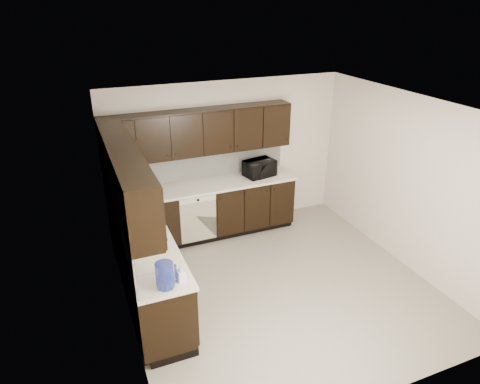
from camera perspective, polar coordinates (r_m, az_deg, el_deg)
name	(u,v)px	position (r m, az deg, el deg)	size (l,w,h in m)	color
floor	(278,286)	(6.12, 5.11, -12.35)	(4.00, 4.00, 0.00)	gray
ceiling	(286,108)	(5.04, 6.19, 11.06)	(4.00, 4.00, 0.00)	white
wall_back	(226,156)	(7.14, -1.84, 4.79)	(4.00, 0.02, 2.50)	beige
wall_left	(121,236)	(4.94, -15.53, -5.66)	(0.02, 4.00, 2.50)	beige
wall_right	(406,182)	(6.57, 21.26, 1.26)	(0.02, 4.00, 2.50)	beige
wall_front	(387,299)	(4.08, 19.03, -13.33)	(4.00, 0.02, 2.50)	beige
lower_cabinets	(185,237)	(6.45, -7.34, -5.92)	(3.00, 2.80, 0.90)	black
countertop	(183,206)	(6.21, -7.60, -1.90)	(3.03, 2.83, 0.04)	silver
backsplash	(164,187)	(6.25, -10.10, 0.72)	(3.00, 2.80, 0.48)	silver
upper_cabinets	(171,149)	(5.95, -9.18, 5.68)	(3.00, 2.80, 0.70)	black
dishwasher	(198,216)	(6.71, -5.57, -3.26)	(0.58, 0.04, 0.78)	beige
sink	(153,258)	(5.15, -11.52, -8.68)	(0.54, 0.82, 0.42)	beige
microwave	(259,168)	(7.11, 2.61, 3.18)	(0.49, 0.33, 0.27)	black
soap_bottle_a	(181,273)	(4.59, -7.90, -10.64)	(0.08, 0.09, 0.19)	gray
soap_bottle_b	(143,244)	(5.11, -12.82, -6.79)	(0.09, 0.09, 0.24)	gray
toaster_oven	(123,190)	(6.59, -15.30, 0.24)	(0.35, 0.26, 0.22)	#ACADAF
storage_bin	(139,221)	(5.69, -13.36, -3.75)	(0.46, 0.34, 0.18)	white
blue_pitcher	(165,275)	(4.50, -10.01, -10.88)	(0.19, 0.19, 0.28)	navy
teal_tumbler	(146,197)	(6.28, -12.40, -0.61)	(0.10, 0.10, 0.23)	#0C8A80
paper_towel_roll	(142,211)	(5.81, -12.95, -2.45)	(0.13, 0.13, 0.29)	silver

